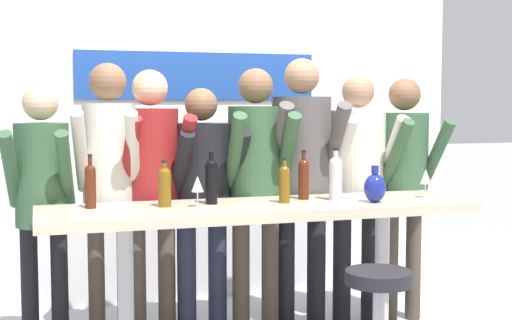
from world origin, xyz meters
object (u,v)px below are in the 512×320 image
wine_bottle_2 (336,176)px  wine_glass_1 (197,185)px  wine_bottle_1 (90,184)px  bar_stool (379,315)px  person_right (302,163)px  wine_bottle_4 (304,177)px  person_center_left (151,174)px  person_center_right (256,170)px  tasting_table (261,226)px  wine_bottle_3 (165,185)px  wine_bottle_0 (211,179)px  person_center (202,185)px  person_far_left (42,187)px  person_far_right (358,171)px  wine_bottle_5 (284,182)px  person_rightmost (404,171)px  wine_glass_0 (426,178)px  decorative_vase (375,188)px  person_left (109,170)px

wine_bottle_2 → wine_glass_1: size_ratio=1.80×
wine_bottle_1 → bar_stool: bearing=-31.1°
bar_stool → wine_bottle_1: 1.71m
person_right → wine_bottle_4: 0.44m
person_center_left → wine_bottle_4: bearing=-31.0°
person_center_right → wine_glass_1: (-0.50, -0.49, -0.03)m
bar_stool → tasting_table: bearing=120.1°
bar_stool → wine_bottle_3: (-0.96, 0.76, 0.62)m
person_right → wine_bottle_0: (-0.73, -0.45, -0.04)m
bar_stool → wine_bottle_4: wine_bottle_4 is taller
person_center → person_far_left: bearing=176.8°
person_far_right → wine_bottle_4: 0.70m
person_center_left → wine_glass_1: person_center_left is taller
wine_bottle_0 → wine_bottle_5: size_ratio=1.20×
person_far_right → wine_bottle_5: person_far_right is taller
wine_bottle_2 → wine_bottle_4: bearing=150.7°
person_far_left → person_center_right: size_ratio=0.93×
bar_stool → person_rightmost: size_ratio=0.40×
bar_stool → wine_bottle_4: size_ratio=2.23×
tasting_table → wine_glass_1: size_ratio=14.33×
wine_bottle_4 → bar_stool: bearing=-83.5°
wine_bottle_3 → wine_glass_0: 1.62m
wine_glass_0 → wine_glass_1: bearing=179.0°
person_far_right → decorative_vase: person_far_right is taller
tasting_table → wine_bottle_4: wine_bottle_4 is taller
bar_stool → wine_glass_0: size_ratio=3.80×
person_far_right → bar_stool: bearing=-109.5°
person_center → wine_bottle_3: (-0.33, -0.50, 0.07)m
bar_stool → person_center: 1.51m
wine_bottle_4 → wine_bottle_1: bearing=-179.8°
person_center_left → decorative_vase: person_center_left is taller
person_center_right → wine_bottle_1: (-1.08, -0.37, -0.01)m
person_center_right → wine_glass_0: 1.08m
wine_glass_0 → decorative_vase: size_ratio=0.80×
bar_stool → person_right: size_ratio=0.37×
person_center → wine_bottle_0: person_center is taller
person_far_right → wine_bottle_5: size_ratio=6.44×
wine_bottle_0 → wine_bottle_1: bearing=177.3°
person_left → wine_bottle_3: size_ratio=6.71×
person_right → person_rightmost: (0.73, -0.06, -0.07)m
person_center_left → person_far_right: size_ratio=1.01×
tasting_table → person_far_right: 1.06m
tasting_table → wine_bottle_2: 0.56m
wine_bottle_5 → person_far_right: bearing=36.4°
person_far_left → person_far_right: person_far_right is taller
person_right → wine_glass_1: person_right is taller
person_center → decorative_vase: person_center is taller
wine_bottle_2 → person_right: bearing=92.9°
wine_bottle_1 → wine_bottle_4: bearing=0.2°
person_far_left → wine_glass_1: (0.84, -0.53, 0.04)m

